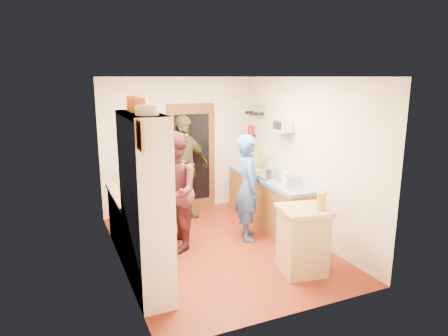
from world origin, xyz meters
TOP-DOWN VIEW (x-y plane):
  - floor at (0.00, 0.00)m, footprint 3.00×4.00m
  - ceiling at (0.00, 0.00)m, footprint 3.00×4.00m
  - wall_back at (0.00, 2.01)m, footprint 3.00×0.02m
  - wall_front at (0.00, -2.01)m, footprint 3.00×0.02m
  - wall_left at (-1.51, 0.00)m, footprint 0.02×4.00m
  - wall_right at (1.51, 0.00)m, footprint 0.02×4.00m
  - door_frame at (0.25, 1.97)m, footprint 0.95×0.06m
  - door_glass at (0.25, 1.94)m, footprint 0.70×0.02m
  - hutch_body at (-1.30, -0.80)m, footprint 0.40×1.20m
  - hutch_top_shelf at (-1.30, -0.80)m, footprint 0.40×1.14m
  - plate_stack at (-1.30, -1.10)m, footprint 0.25×0.25m
  - orange_pot_a at (-1.30, -0.70)m, footprint 0.20×0.20m
  - orange_pot_b at (-1.30, -0.45)m, footprint 0.20×0.20m
  - left_counter_base at (-1.20, 0.45)m, footprint 0.60×1.40m
  - left_counter_top at (-1.20, 0.45)m, footprint 0.64×1.44m
  - toaster at (-1.15, -0.01)m, footprint 0.25×0.19m
  - kettle at (-1.25, 0.27)m, footprint 0.18×0.18m
  - orange_bowl at (-1.12, 0.59)m, footprint 0.22×0.22m
  - chopping_board at (-1.18, 0.96)m, footprint 0.32×0.25m
  - right_counter_base at (1.20, 0.50)m, footprint 0.60×2.20m
  - right_counter_top at (1.20, 0.50)m, footprint 0.62×2.22m
  - hob at (1.20, 0.47)m, footprint 0.55×0.58m
  - pot_on_hob at (1.15, 0.38)m, footprint 0.21×0.21m
  - bottle_a at (1.05, 1.08)m, footprint 0.09×0.09m
  - bottle_b at (1.18, 1.20)m, footprint 0.07×0.07m
  - bottle_c at (1.31, 1.11)m, footprint 0.10×0.10m
  - paper_towel at (1.05, -0.19)m, footprint 0.11×0.11m
  - mixing_bowl at (1.30, 0.03)m, footprint 0.32×0.32m
  - island_base at (0.71, -1.19)m, footprint 0.64×0.64m
  - island_top at (0.71, -1.19)m, footprint 0.72×0.72m
  - cutting_board at (0.67, -1.13)m, footprint 0.39×0.34m
  - oil_jar at (0.87, -1.34)m, footprint 0.14×0.14m
  - pan_rail at (1.46, 1.52)m, footprint 0.02×0.65m
  - pan_hang_a at (1.40, 1.35)m, footprint 0.18×0.18m
  - pan_hang_b at (1.40, 1.55)m, footprint 0.16×0.16m
  - pan_hang_c at (1.40, 1.75)m, footprint 0.17×0.17m
  - wall_shelf at (1.37, 0.45)m, footprint 0.26×0.42m
  - radio at (1.37, 0.45)m, footprint 0.23×0.31m
  - ext_bracket at (1.47, 1.70)m, footprint 0.06×0.10m
  - fire_extinguisher at (1.41, 1.70)m, footprint 0.11×0.11m
  - picture_frame at (-1.48, -1.55)m, footprint 0.03×0.25m
  - person_hob at (0.60, 0.12)m, footprint 0.58×0.72m
  - person_left at (-0.62, 0.27)m, footprint 0.77×0.95m
  - person_back at (-0.08, 1.52)m, footprint 1.22×0.77m

SIDE VIEW (x-z plane):
  - floor at x=0.00m, z-range -0.02..0.00m
  - right_counter_base at x=1.20m, z-range 0.00..0.84m
  - left_counter_base at x=-1.20m, z-range 0.00..0.85m
  - island_base at x=0.71m, z-range 0.00..0.86m
  - person_hob at x=0.60m, z-range 0.00..1.72m
  - right_counter_top at x=1.20m, z-range 0.84..0.90m
  - left_counter_top at x=-1.20m, z-range 0.85..0.90m
  - island_top at x=0.71m, z-range 0.86..0.91m
  - cutting_board at x=0.67m, z-range 0.89..0.91m
  - person_left at x=-0.62m, z-range 0.00..1.82m
  - chopping_board at x=-1.18m, z-range 0.90..0.92m
  - hob at x=1.20m, z-range 0.90..0.94m
  - orange_bowl at x=-1.12m, z-range 0.90..0.98m
  - mixing_bowl at x=1.30m, z-range 0.90..1.00m
  - person_back at x=-0.08m, z-range 0.00..1.93m
  - toaster at x=-1.15m, z-range 0.90..1.07m
  - kettle at x=-1.25m, z-range 0.90..1.10m
  - pot_on_hob at x=1.15m, z-range 0.94..1.07m
  - paper_towel at x=1.05m, z-range 0.90..1.15m
  - oil_jar at x=0.87m, z-range 0.91..1.14m
  - bottle_b at x=1.18m, z-range 0.90..1.16m
  - bottle_a at x=1.05m, z-range 0.90..1.20m
  - door_frame at x=0.25m, z-range 0.00..2.10m
  - door_glass at x=0.25m, z-range 0.20..1.90m
  - bottle_c at x=1.31m, z-range 0.90..1.24m
  - hutch_body at x=-1.30m, z-range 0.00..2.20m
  - wall_back at x=0.00m, z-range 0.00..2.60m
  - wall_front at x=0.00m, z-range 0.00..2.60m
  - wall_left at x=-1.51m, z-range 0.00..2.60m
  - wall_right at x=1.51m, z-range 0.00..2.60m
  - ext_bracket at x=1.47m, z-range 1.43..1.47m
  - fire_extinguisher at x=1.41m, z-range 1.34..1.66m
  - wall_shelf at x=1.37m, z-range 1.69..1.71m
  - radio at x=1.37m, z-range 1.72..1.86m
  - pan_hang_b at x=1.40m, z-range 1.88..1.92m
  - pan_hang_c at x=1.40m, z-range 1.89..1.93m
  - pan_hang_a at x=1.40m, z-range 1.90..1.94m
  - pan_rail at x=1.46m, z-range 2.04..2.06m
  - picture_frame at x=-1.48m, z-range 1.90..2.20m
  - hutch_top_shelf at x=-1.30m, z-range 2.16..2.20m
  - plate_stack at x=-1.30m, z-range 2.20..2.31m
  - orange_pot_a at x=-1.30m, z-range 2.20..2.36m
  - orange_pot_b at x=-1.30m, z-range 2.20..2.37m
  - ceiling at x=0.00m, z-range 2.60..2.62m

